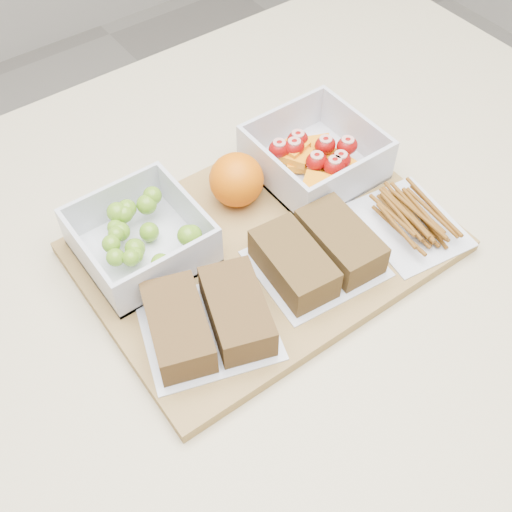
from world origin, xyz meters
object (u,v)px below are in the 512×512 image
object	(u,v)px
grape_container	(142,237)
orange	(236,180)
cutting_board	(265,246)
sandwich_bag_left	(208,319)
pretzel_bag	(410,218)
fruit_container	(315,157)
sandwich_bag_center	(317,253)

from	to	relation	value
grape_container	orange	size ratio (longest dim) A/B	2.01
cutting_board	orange	world-z (taller)	orange
sandwich_bag_left	pretzel_bag	xyz separation A→B (m)	(0.28, -0.02, -0.01)
fruit_container	pretzel_bag	bearing A→B (deg)	-77.58
cutting_board	sandwich_bag_center	distance (m)	0.07
fruit_container	pretzel_bag	size ratio (longest dim) A/B	0.99
pretzel_bag	grape_container	bearing A→B (deg)	150.74
fruit_container	pretzel_bag	xyz separation A→B (m)	(0.03, -0.14, -0.01)
grape_container	pretzel_bag	bearing A→B (deg)	-29.26
sandwich_bag_center	fruit_container	bearing A→B (deg)	51.51
pretzel_bag	cutting_board	bearing A→B (deg)	152.40
orange	fruit_container	bearing A→B (deg)	-8.73
orange	pretzel_bag	bearing A→B (deg)	-48.36
orange	grape_container	bearing A→B (deg)	-178.45
cutting_board	grape_container	distance (m)	0.15
cutting_board	sandwich_bag_center	world-z (taller)	sandwich_bag_center
sandwich_bag_left	fruit_container	bearing A→B (deg)	26.66
orange	pretzel_bag	distance (m)	0.22
cutting_board	grape_container	bearing A→B (deg)	149.09
cutting_board	grape_container	size ratio (longest dim) A/B	3.08
cutting_board	sandwich_bag_left	distance (m)	0.14
cutting_board	sandwich_bag_left	xyz separation A→B (m)	(-0.12, -0.06, 0.03)
fruit_container	sandwich_bag_center	xyz separation A→B (m)	(-0.10, -0.12, -0.00)
cutting_board	orange	size ratio (longest dim) A/B	6.19
cutting_board	sandwich_bag_left	bearing A→B (deg)	-152.54
pretzel_bag	orange	bearing A→B (deg)	131.64
sandwich_bag_center	pretzel_bag	distance (m)	0.13
fruit_container	sandwich_bag_left	distance (m)	0.28
orange	sandwich_bag_center	xyz separation A→B (m)	(0.01, -0.14, -0.01)
orange	sandwich_bag_left	world-z (taller)	orange
cutting_board	pretzel_bag	world-z (taller)	pretzel_bag
grape_container	pretzel_bag	xyz separation A→B (m)	(0.28, -0.16, -0.01)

